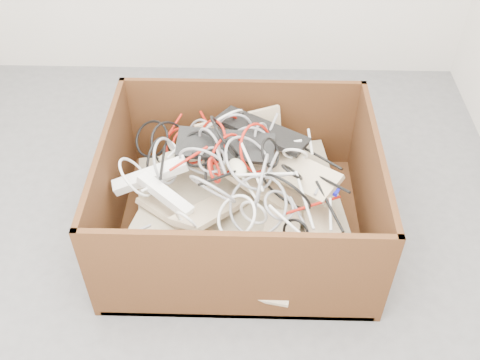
{
  "coord_description": "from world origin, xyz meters",
  "views": [
    {
      "loc": [
        0.22,
        -1.61,
        1.97
      ],
      "look_at": [
        0.17,
        0.13,
        0.3
      ],
      "focal_mm": 41.55,
      "sensor_mm": 36.0,
      "label": 1
    }
  ],
  "objects_px": {
    "power_strip_left": "(150,175)",
    "vga_plug": "(333,190)",
    "cardboard_box": "(236,209)",
    "power_strip_right": "(165,195)"
  },
  "relations": [
    {
      "from": "cardboard_box",
      "to": "power_strip_left",
      "type": "relative_size",
      "value": 3.58
    },
    {
      "from": "cardboard_box",
      "to": "power_strip_left",
      "type": "distance_m",
      "value": 0.43
    },
    {
      "from": "cardboard_box",
      "to": "vga_plug",
      "type": "bearing_deg",
      "value": -13.38
    },
    {
      "from": "power_strip_left",
      "to": "power_strip_right",
      "type": "distance_m",
      "value": 0.13
    },
    {
      "from": "cardboard_box",
      "to": "power_strip_left",
      "type": "height_order",
      "value": "cardboard_box"
    },
    {
      "from": "power_strip_left",
      "to": "power_strip_right",
      "type": "bearing_deg",
      "value": -68.12
    },
    {
      "from": "power_strip_left",
      "to": "vga_plug",
      "type": "height_order",
      "value": "power_strip_left"
    },
    {
      "from": "cardboard_box",
      "to": "power_strip_left",
      "type": "xyz_separation_m",
      "value": [
        -0.36,
        -0.03,
        0.23
      ]
    },
    {
      "from": "cardboard_box",
      "to": "vga_plug",
      "type": "xyz_separation_m",
      "value": [
        0.4,
        -0.1,
        0.23
      ]
    },
    {
      "from": "power_strip_right",
      "to": "vga_plug",
      "type": "bearing_deg",
      "value": 39.78
    }
  ]
}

